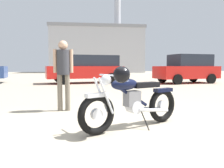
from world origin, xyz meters
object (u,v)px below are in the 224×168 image
Objects in this scene: red_hatchback_near at (187,68)px; silver_sedan_mid at (86,68)px; vintage_motorcycle at (131,100)px; bystander at (63,68)px.

silver_sedan_mid is (-6.20, 1.35, 0.02)m from red_hatchback_near.
red_hatchback_near is (6.35, 9.26, 0.43)m from vintage_motorcycle.
red_hatchback_near is at bearing -147.44° from vintage_motorcycle.
red_hatchback_near is at bearing 159.81° from silver_sedan_mid.
vintage_motorcycle is 2.21m from bystander.
red_hatchback_near reaches higher than vintage_motorcycle.
vintage_motorcycle is at bearing 35.74° from bystander.
bystander is 0.41× the size of red_hatchback_near.
bystander is at bearing 37.79° from red_hatchback_near.
silver_sedan_mid is at bearing -113.81° from vintage_motorcycle.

